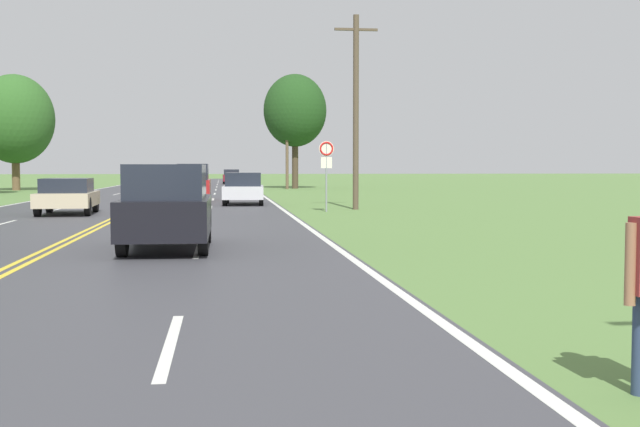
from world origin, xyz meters
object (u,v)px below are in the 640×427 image
Objects in this scene: traffic_sign at (326,158)px; car_red_suv_distant at (193,181)px; tree_right_cluster at (295,111)px; car_champagne_sedan_mid_far at (67,195)px; car_silver_hatchback_receding at (243,187)px; car_black_suv_mid_near at (168,205)px; tree_mid_treeline at (15,119)px; car_maroon_sedan_horizon at (231,177)px.

traffic_sign is 0.61× the size of car_red_suv_distant.
tree_right_cluster is 36.93m from car_champagne_sedan_mid_far.
car_silver_hatchback_receding is at bearing 25.92° from car_red_suv_distant.
car_black_suv_mid_near is at bearing -163.43° from car_champagne_sedan_mid_far.
car_black_suv_mid_near is at bearing -72.47° from tree_mid_treeline.
car_champagne_sedan_mid_far is at bearing -160.68° from car_black_suv_mid_near.
tree_mid_treeline is at bearing -173.61° from tree_right_cluster.
car_red_suv_distant is (-0.36, 25.51, 0.05)m from car_black_suv_mid_near.
tree_right_cluster is at bearing 172.43° from car_silver_hatchback_receding.
traffic_sign is at bearing 159.61° from car_black_suv_mid_near.
car_silver_hatchback_receding is (16.53, -25.16, -4.56)m from tree_mid_treeline.
tree_right_cluster is at bearing 14.76° from car_maroon_sedan_horizon.
tree_right_cluster reaches higher than car_silver_hatchback_receding.
car_maroon_sedan_horizon is at bearing -9.65° from car_champagne_sedan_mid_far.
car_champagne_sedan_mid_far is at bearing -176.43° from traffic_sign.
car_black_suv_mid_near is at bearing -98.41° from tree_right_cluster.
traffic_sign is 0.32× the size of tree_mid_treeline.
car_black_suv_mid_near is 20.47m from car_silver_hatchback_receding.
car_silver_hatchback_receding is at bearing 174.26° from car_black_suv_mid_near.
tree_mid_treeline is 21.61m from tree_right_cluster.
tree_right_cluster is 28.54m from car_silver_hatchback_receding.
traffic_sign reaches higher than car_maroon_sedan_horizon.
car_red_suv_distant is (-7.44, -22.41, -5.33)m from tree_right_cluster.
tree_mid_treeline is 47.93m from car_black_suv_mid_near.
car_black_suv_mid_near is at bearing -110.70° from traffic_sign.
car_red_suv_distant is 40.63m from car_maroon_sedan_horizon.
car_black_suv_mid_near reaches higher than car_maroon_sedan_horizon.
car_silver_hatchback_receding is at bearing -46.33° from car_champagne_sedan_mid_far.
car_red_suv_distant is (4.24, 12.17, 0.29)m from car_champagne_sedan_mid_far.
tree_right_cluster reaches higher than traffic_sign.
traffic_sign is 34.27m from tree_right_cluster.
traffic_sign is 0.68× the size of car_champagne_sedan_mid_far.
tree_right_cluster is at bearing -21.10° from car_champagne_sedan_mid_far.
car_maroon_sedan_horizon is at bearing 176.48° from car_red_suv_distant.
tree_mid_treeline is 24.81m from car_red_suv_distant.
car_black_suv_mid_near is at bearing -2.47° from car_maroon_sedan_horizon.
tree_mid_treeline is 0.94× the size of tree_right_cluster.
traffic_sign reaches higher than car_champagne_sedan_mid_far.
car_black_suv_mid_near is 66.10m from car_maroon_sedan_horizon.
tree_mid_treeline reaches higher than car_champagne_sedan_mid_far.
tree_mid_treeline reaches higher than car_red_suv_distant.
car_red_suv_distant is at bearing 115.98° from traffic_sign.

